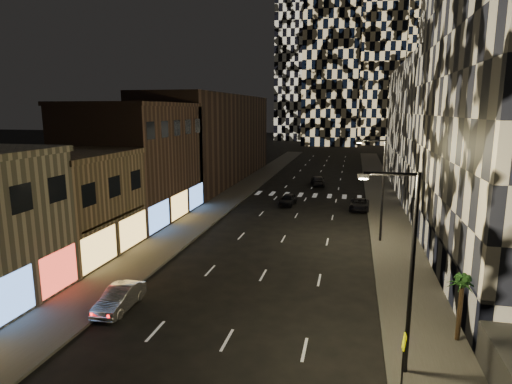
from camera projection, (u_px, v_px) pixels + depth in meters
The scene contains 17 objects.
sidewalk_left at pixel (238, 192), 61.50m from camera, with size 4.00×120.00×0.15m, color #47443F.
sidewalk_right at pixel (382, 198), 57.13m from camera, with size 4.00×120.00×0.15m, color #47443F.
curb_left at pixel (252, 192), 61.04m from camera, with size 0.20×120.00×0.15m, color #4C4C47.
curb_right at pixel (366, 197), 57.59m from camera, with size 0.20×120.00×0.15m, color #4C4C47.
retail_tan at pixel (60, 206), 34.53m from camera, with size 10.00×10.00×8.00m, color #876E51.
retail_brown at pixel (135, 163), 46.12m from camera, with size 10.00×15.00×12.00m, color #4F382D.
retail_filler_left at pixel (213, 138), 71.30m from camera, with size 10.00×40.00×14.00m, color #4F382D.
midrise_base at pixel (436, 248), 31.95m from camera, with size 0.60×25.00×3.00m, color #383838.
midrise_filler_right at pixel (457, 129), 59.95m from camera, with size 16.00×40.00×18.00m, color #232326.
streetlight_near at pixel (407, 260), 18.20m from camera, with size 2.55×0.25×9.00m.
streetlight_far at pixel (380, 183), 37.35m from camera, with size 2.55×0.25×9.00m.
car_silver_parked at pixel (119, 298), 25.28m from camera, with size 1.45×4.17×1.37m, color #A9A9AE.
car_dark_midlane at pixel (288, 200), 52.96m from camera, with size 1.66×4.13×1.41m, color black.
car_dark_oncoming at pixel (318, 181), 66.66m from camera, with size 2.13×5.23×1.52m, color black.
car_dark_rightlane at pixel (359, 205), 50.37m from camera, with size 2.20×4.77×1.33m, color black.
ped_sign at pixel (404, 351), 17.49m from camera, with size 0.29×0.85×2.63m.
palm_tree at pixel (462, 286), 21.23m from camera, with size 1.79×1.74×3.50m.
Camera 1 is at (5.95, -8.32, 11.66)m, focal length 30.00 mm.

